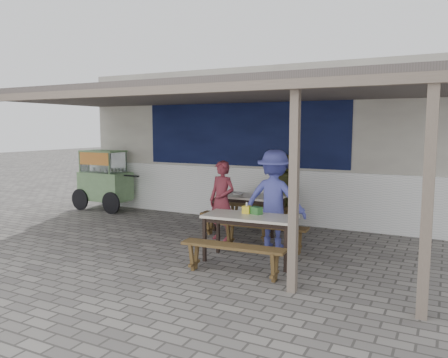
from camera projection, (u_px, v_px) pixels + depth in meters
ground at (179, 251)px, 7.56m from camera, size 60.00×60.00×0.00m
back_wall at (259, 145)px, 10.52m from camera, size 9.00×1.28×3.50m
warung_roof at (204, 96)px, 8.03m from camera, size 9.00×4.21×2.81m
table_left at (249, 199)px, 8.93m from camera, size 1.39×0.75×0.75m
bench_left_street at (237, 221)px, 8.45m from camera, size 1.49×0.30×0.45m
bench_left_wall at (259, 210)px, 9.49m from camera, size 1.49×0.30×0.45m
table_right at (250, 220)px, 6.89m from camera, size 1.50×0.75×0.75m
bench_right_street at (233, 252)px, 6.28m from camera, size 1.57×0.39×0.45m
bench_right_wall at (263, 231)px, 7.58m from camera, size 1.57×0.39×0.45m
vendor_cart at (104, 178)px, 11.28m from camera, size 1.96×0.80×1.54m
patron_street_side at (222, 201)px, 8.26m from camera, size 0.61×0.45×1.51m
patron_wall_side at (281, 190)px, 9.50m from camera, size 0.90×0.79×1.57m
patron_right_table at (274, 199)px, 7.71m from camera, size 1.16×0.71×1.75m
tissue_box at (247, 210)px, 7.05m from camera, size 0.13×0.13×0.12m
donation_box at (256, 211)px, 6.98m from camera, size 0.21×0.18×0.12m
condiment_jar at (267, 193)px, 8.89m from camera, size 0.08×0.08×0.09m
condiment_bowl at (238, 194)px, 8.98m from camera, size 0.23×0.23×0.05m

